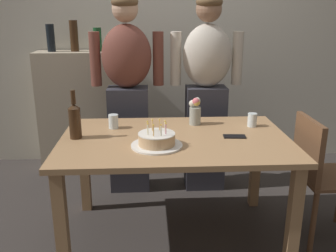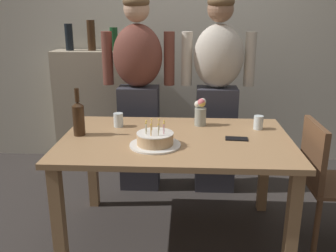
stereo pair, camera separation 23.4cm
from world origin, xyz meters
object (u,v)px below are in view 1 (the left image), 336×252
water_glass_near (252,120)px  wine_bottle (75,120)px  flower_vase (195,111)px  dining_chair (320,170)px  birthday_cake (157,140)px  cell_phone (234,136)px  person_woman_cardigan (206,92)px  person_man_bearded (128,93)px  water_glass_far (113,121)px

water_glass_near → wine_bottle: size_ratio=0.30×
flower_vase → dining_chair: bearing=-23.8°
birthday_cake → cell_phone: size_ratio=2.20×
birthday_cake → person_woman_cardigan: person_woman_cardigan is taller
person_man_bearded → water_glass_far: bearing=82.3°
birthday_cake → dining_chair: (1.10, 0.09, -0.26)m
cell_phone → flower_vase: size_ratio=0.72×
water_glass_near → water_glass_far: water_glass_far is taller
cell_phone → person_man_bearded: person_man_bearded is taller
water_glass_far → dining_chair: dining_chair is taller
dining_chair → birthday_cake: bearing=94.8°
birthday_cake → dining_chair: size_ratio=0.36×
wine_bottle → person_man_bearded: 0.82m
water_glass_far → birthday_cake: bearing=-52.3°
birthday_cake → water_glass_far: (-0.30, 0.38, 0.01)m
person_man_bearded → flower_vase: bearing=136.0°
water_glass_far → person_woman_cardigan: size_ratio=0.06×
water_glass_near → water_glass_far: size_ratio=0.97×
cell_phone → person_woman_cardigan: bearing=99.6°
cell_phone → person_man_bearded: 1.09m
water_glass_near → flower_vase: bearing=169.9°
person_man_bearded → person_woman_cardigan: 0.67m
person_woman_cardigan → wine_bottle: bearing=38.0°
wine_bottle → dining_chair: wine_bottle is taller
water_glass_near → dining_chair: size_ratio=0.11×
cell_phone → flower_vase: 0.39m
cell_phone → person_woman_cardigan: 0.81m
wine_bottle → person_woman_cardigan: 1.23m
wine_bottle → cell_phone: 1.05m
person_man_bearded → birthday_cake: bearing=103.2°
water_glass_near → flower_vase: flower_vase is taller
water_glass_far → person_woman_cardigan: person_woman_cardigan is taller
water_glass_far → dining_chair: (1.39, -0.29, -0.27)m
cell_phone → person_woman_cardigan: size_ratio=0.09×
water_glass_near → person_man_bearded: (-0.92, 0.57, 0.09)m
birthday_cake → flower_vase: size_ratio=1.58×
water_glass_far → dining_chair: 1.45m
water_glass_far → person_woman_cardigan: bearing=36.9°
dining_chair → person_woman_cardigan: bearing=37.4°
person_woman_cardigan → dining_chair: 1.13m
water_glass_far → dining_chair: bearing=-11.8°
water_glass_near → person_woman_cardigan: bearing=113.7°
water_glass_near → dining_chair: dining_chair is taller
water_glass_near → flower_vase: (-0.40, 0.07, 0.06)m
person_woman_cardigan → person_man_bearded: bearing=0.0°
cell_phone → person_man_bearded: (-0.74, 0.79, 0.13)m
water_glass_far → wine_bottle: size_ratio=0.31×
cell_phone → dining_chair: (0.58, -0.06, -0.23)m
birthday_cake → water_glass_far: bearing=127.7°
person_man_bearded → person_woman_cardigan: bearing=-180.0°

